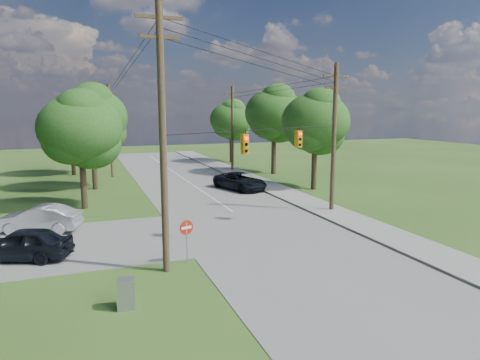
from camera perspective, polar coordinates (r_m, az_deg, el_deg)
name	(u,v)px	position (r m, az deg, el deg)	size (l,w,h in m)	color
ground	(262,262)	(21.18, 3.01, -10.82)	(140.00, 140.00, 0.00)	#31521B
main_road	(260,230)	(26.29, 2.73, -6.73)	(10.00, 100.00, 0.03)	gray
sidewalk_east	(353,220)	(29.46, 14.87, -5.18)	(2.60, 100.00, 0.12)	gray
pole_sw	(163,135)	(18.96, -10.27, 5.97)	(2.00, 0.32, 12.00)	brown
pole_ne	(334,136)	(31.21, 12.43, 5.79)	(2.00, 0.32, 10.50)	brown
pole_north_e	(232,128)	(51.13, -1.04, 6.95)	(2.00, 0.32, 10.00)	brown
pole_north_w	(110,130)	(48.38, -16.89, 6.41)	(2.00, 0.32, 10.00)	brown
power_lines	(219,83)	(31.28, -2.80, 12.76)	(13.93, 29.62, 4.93)	black
traffic_signals	(274,141)	(25.02, 4.51, 5.21)	(4.91, 3.27, 1.05)	orange
tree_w_near	(80,129)	(33.27, -20.53, 6.41)	(6.00, 6.00, 8.40)	#473523
tree_w_mid	(92,118)	(41.26, -19.17, 7.87)	(6.40, 6.40, 9.22)	#473523
tree_w_far	(71,119)	(51.27, -21.66, 7.55)	(6.00, 6.00, 8.73)	#473523
tree_e_near	(315,121)	(39.61, 10.01, 7.72)	(6.20, 6.20, 8.81)	#473523
tree_e_mid	(274,113)	(48.71, 4.58, 8.89)	(6.60, 6.60, 9.64)	#473523
tree_e_far	(231,120)	(59.51, -1.21, 8.06)	(5.80, 5.80, 8.32)	#473523
car_cross_dark	(22,244)	(23.62, -27.05, -7.59)	(1.88, 4.67, 1.59)	black
car_cross_silver	(39,219)	(28.43, -25.25, -4.71)	(1.68, 4.81, 1.58)	#B2B4BA
car_main_north	(240,181)	(39.26, 0.01, -0.14)	(2.59, 5.61, 1.56)	black
control_cabinet	(126,294)	(16.84, -14.95, -14.47)	(0.65, 0.47, 1.17)	gray
do_not_enter_sign	(187,232)	(20.55, -7.14, -6.87)	(0.70, 0.22, 2.15)	gray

